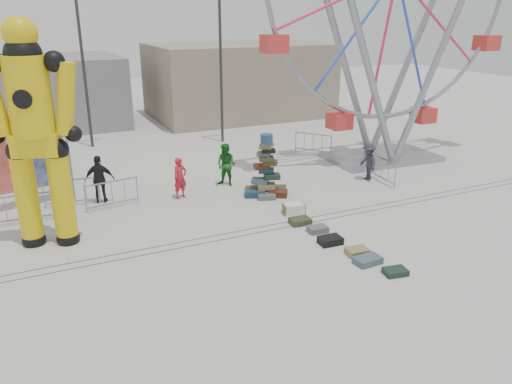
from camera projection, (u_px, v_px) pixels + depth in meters
name	position (u px, v px, depth m)	size (l,w,h in m)	color
ground	(281.00, 237.00, 16.62)	(90.00, 90.00, 0.00)	#9E9E99
track_line_near	(273.00, 230.00, 17.13)	(40.00, 0.04, 0.01)	#47443F
track_line_far	(268.00, 226.00, 17.47)	(40.00, 0.04, 0.01)	#47443F
building_right	(238.00, 80.00, 35.61)	(12.00, 8.00, 5.00)	gray
building_left	(41.00, 92.00, 32.23)	(10.00, 8.00, 4.40)	gray
lamp_post_right	(222.00, 62.00, 27.41)	(1.41, 0.25, 8.00)	#2D2D30
lamp_post_left	(85.00, 64.00, 26.33)	(1.41, 0.25, 8.00)	#2D2D30
suitcase_tower	(266.00, 178.00, 20.23)	(2.00, 1.66, 2.54)	#1A3D4E
crash_test_dummy	(34.00, 128.00, 14.87)	(2.84, 1.37, 7.20)	black
ferris_wheel	(395.00, 0.00, 22.87)	(13.29, 3.49, 15.43)	gray
banner_scaffold	(9.00, 151.00, 18.16)	(4.28, 1.68, 3.06)	gray
steamer_trunk	(294.00, 209.00, 18.47)	(0.79, 0.46, 0.37)	silver
row_case_0	(300.00, 221.00, 17.59)	(0.72, 0.53, 0.21)	#323E1F
row_case_1	(318.00, 229.00, 16.92)	(0.66, 0.46, 0.21)	#5B5C63
row_case_2	(330.00, 240.00, 16.07)	(0.74, 0.52, 0.24)	black
row_case_3	(357.00, 252.00, 15.35)	(0.66, 0.49, 0.20)	olive
row_case_4	(368.00, 260.00, 14.81)	(0.80, 0.52, 0.21)	#495668
row_case_5	(395.00, 272.00, 14.20)	(0.65, 0.47, 0.17)	#1A2F24
barricade_dummy_a	(22.00, 209.00, 17.47)	(2.00, 0.10, 1.10)	gray
barricade_dummy_b	(72.00, 192.00, 19.09)	(2.00, 0.10, 1.10)	gray
barricade_dummy_c	(112.00, 194.00, 18.89)	(2.00, 0.10, 1.10)	gray
barricade_wheel_front	(382.00, 169.00, 21.90)	(2.00, 0.10, 1.10)	gray
barricade_wheel_back	(313.00, 143.00, 26.25)	(2.00, 0.10, 1.10)	gray
pedestrian_red	(180.00, 178.00, 19.82)	(0.61, 0.40, 1.67)	#AC1826
pedestrian_green	(226.00, 165.00, 21.25)	(0.89, 0.70, 1.84)	#18611E
pedestrian_black	(100.00, 179.00, 19.31)	(1.11, 0.46, 1.90)	black
pedestrian_grey	(368.00, 162.00, 22.01)	(1.07, 0.62, 1.66)	#23232F
parked_suv	(0.00, 171.00, 21.49)	(2.03, 4.41, 1.23)	#92875E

